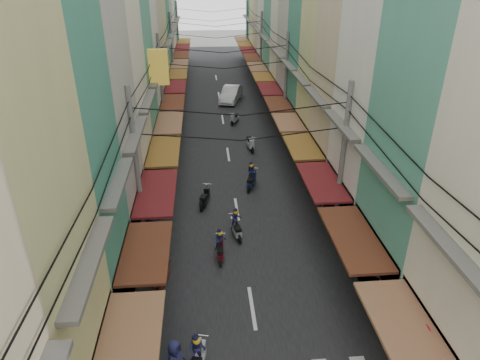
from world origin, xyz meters
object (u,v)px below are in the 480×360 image
market_umbrella (392,263)px  traffic_sign (423,346)px  white_car (231,101)px  bicycle (376,293)px

market_umbrella → traffic_sign: traffic_sign is taller
white_car → bicycle: 29.61m
traffic_sign → market_umbrella: bearing=78.6°
market_umbrella → white_car: bearing=98.7°
bicycle → market_umbrella: bearing=-171.7°
market_umbrella → traffic_sign: size_ratio=0.72×
white_car → traffic_sign: bearing=-68.1°
bicycle → white_car: bearing=-5.8°
white_car → traffic_sign: traffic_sign is taller
white_car → traffic_sign: 34.45m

